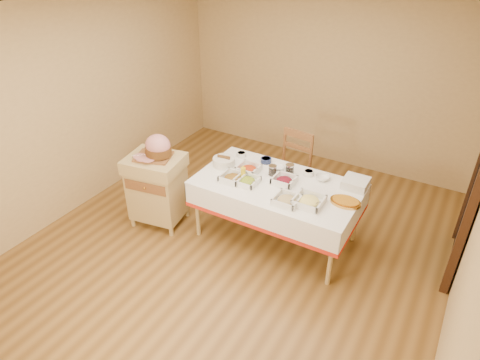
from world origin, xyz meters
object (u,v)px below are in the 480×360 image
Objects in this scene: dining_chair at (290,170)px; brass_platter at (345,202)px; mustard_bottle at (243,173)px; preserve_jar_left at (273,171)px; bread_basket at (224,161)px; plate_stack at (356,183)px; preserve_jar_right at (290,170)px; butcher_cart at (157,186)px; ham_on_board at (157,148)px; dining_table at (277,195)px.

brass_platter is (0.94, -0.72, 0.26)m from dining_chair.
mustard_bottle reaches higher than brass_platter.
preserve_jar_left is 0.61m from bread_basket.
mustard_bottle reaches higher than bread_basket.
plate_stack is at bearing 22.30° from mustard_bottle.
mustard_bottle is at bearing -23.80° from bread_basket.
preserve_jar_left is 0.45× the size of bread_basket.
brass_platter is (0.91, -0.14, -0.03)m from preserve_jar_left.
preserve_jar_left is 0.20m from preserve_jar_right.
bread_basket is 1.51m from brass_platter.
preserve_jar_right is 0.49× the size of bread_basket.
plate_stack is 0.37m from brass_platter.
butcher_cart reaches higher than preserve_jar_left.
brass_platter is at bearing 10.54° from ham_on_board.
bread_basket reaches higher than brass_platter.
dining_chair is 3.86× the size of bread_basket.
dining_chair reaches higher than plate_stack.
dining_table is 4.26× the size of ham_on_board.
plate_stack is (1.15, 0.47, -0.03)m from mustard_bottle.
brass_platter reaches higher than dining_table.
dining_chair is 3.15× the size of brass_platter.
bread_basket is at bearing -168.18° from plate_stack.
bread_basket is (0.66, 0.48, 0.29)m from butcher_cart.
preserve_jar_left is at bearing 134.84° from dining_table.
dining_chair reaches higher than preserve_jar_right.
preserve_jar_right is at bearing -68.18° from dining_chair.
butcher_cart is 2.32m from plate_stack.
dining_chair is 3.81× the size of plate_stack.
preserve_jar_right reaches higher than plate_stack.
dining_table is 1.46m from butcher_cart.
dining_table is at bearing -45.16° from preserve_jar_left.
ham_on_board is (0.04, 0.03, 0.51)m from butcher_cart.
dining_table is 2.01× the size of butcher_cart.
plate_stack reaches higher than dining_table.
dining_chair is 0.65m from preserve_jar_left.
mustard_bottle reaches higher than preserve_jar_left.
bread_basket is (-0.77, -0.19, -0.01)m from preserve_jar_right.
ham_on_board is 1.62× the size of bread_basket.
bread_basket is (0.62, 0.45, -0.22)m from ham_on_board.
plate_stack is at bearing 25.22° from dining_table.
preserve_jar_left is at bearing -165.83° from plate_stack.
ham_on_board reaches higher than bread_basket.
dining_table is at bearing 17.24° from butcher_cart.
plate_stack is (0.74, 0.12, -0.01)m from preserve_jar_right.
preserve_jar_right is (1.43, 0.68, 0.30)m from butcher_cart.
dining_chair reaches higher than dining_table.
ham_on_board is 2.18m from brass_platter.
bread_basket is at bearing 35.86° from ham_on_board.
mustard_bottle is 1.24m from plate_stack.
plate_stack is (0.77, 0.36, 0.21)m from dining_table.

